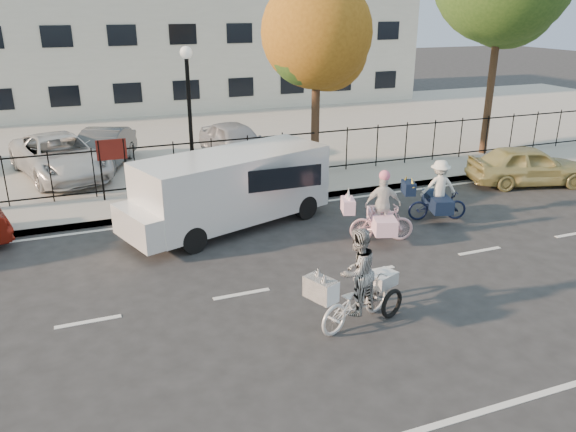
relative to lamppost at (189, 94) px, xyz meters
name	(u,v)px	position (x,y,z in m)	size (l,w,h in m)	color
ground	(242,294)	(-0.50, -6.80, -3.11)	(120.00, 120.00, 0.00)	#333334
road_markings	(242,294)	(-0.50, -6.80, -3.11)	(60.00, 9.52, 0.01)	silver
curb	(190,212)	(-0.50, -1.75, -3.04)	(60.00, 0.10, 0.15)	#A8A399
sidewalk	(183,201)	(-0.50, -0.70, -3.04)	(60.00, 2.20, 0.15)	#A8A399
parking_lot	(143,139)	(-0.50, 8.20, -3.04)	(60.00, 15.60, 0.15)	#A8A399
iron_fence	(174,165)	(-0.50, 0.40, -2.21)	(58.00, 0.06, 1.50)	black
building	(115,53)	(-0.50, 18.20, -0.11)	(34.00, 10.00, 6.00)	silver
lamppost	(189,94)	(0.00, 0.00, 0.00)	(0.36, 0.36, 4.33)	black
street_sign	(112,157)	(-2.35, 0.00, -1.70)	(0.85, 0.06, 1.80)	black
zebra_trike	(357,288)	(1.17, -8.62, -2.38)	(2.18, 1.49, 1.89)	white
unicorn_bike	(381,215)	(3.56, -5.36, -2.43)	(1.88, 1.35, 1.85)	#FFC2CB
bull_bike	(437,196)	(5.76, -4.59, -2.44)	(1.88, 1.32, 1.69)	black
white_van	(230,187)	(0.35, -3.00, -2.01)	(6.04, 3.44, 1.99)	white
gold_sedan	(528,165)	(10.48, -2.92, -2.46)	(1.55, 3.85, 1.31)	tan
lot_car_b	(60,156)	(-3.85, 3.11, -2.27)	(2.31, 5.01, 1.39)	silver
lot_car_c	(102,149)	(-2.44, 3.76, -2.30)	(1.40, 4.01, 1.32)	#484C4F
lot_car_d	(236,142)	(2.23, 3.02, -2.27)	(1.64, 4.07, 1.39)	#A9AAB1
tree_mid	(320,38)	(4.47, 0.56, 1.47)	(3.60, 3.58, 6.56)	#442D1D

